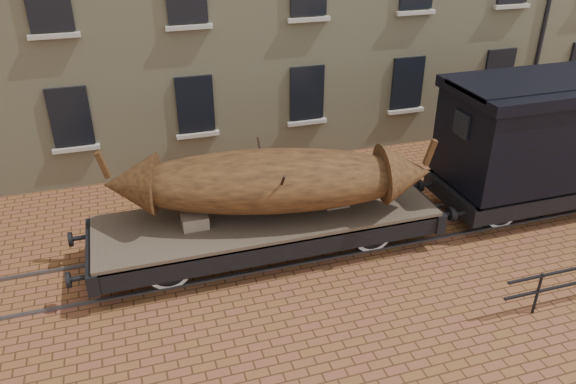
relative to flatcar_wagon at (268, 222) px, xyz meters
name	(u,v)px	position (x,y,z in m)	size (l,w,h in m)	color
ground	(332,241)	(1.68, 0.00, -0.85)	(90.00, 90.00, 0.00)	brown
rail_track	(332,240)	(1.68, 0.00, -0.82)	(30.00, 1.52, 0.06)	#59595E
flatcar_wagon	(268,222)	(0.00, 0.00, 0.00)	(9.01, 2.44, 1.36)	#4F4333
iron_boat	(271,180)	(0.09, 0.00, 1.11)	(7.54, 3.42, 1.77)	brown
goods_van	(561,127)	(8.03, 0.00, 1.45)	(7.08, 2.58, 3.66)	black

